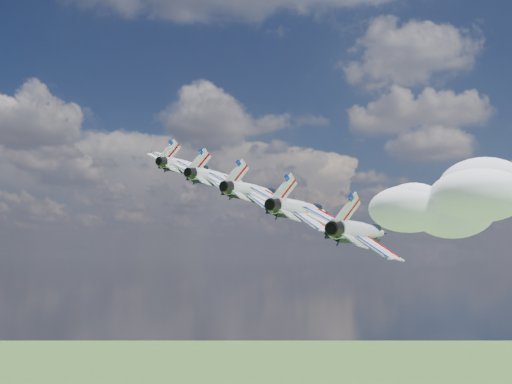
% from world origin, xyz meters
% --- Properties ---
extents(cloud_far, '(66.44, 52.20, 26.10)m').
position_xyz_m(cloud_far, '(53.21, 209.50, 176.60)').
color(cloud_far, white).
extents(jet_0, '(17.77, 19.93, 9.82)m').
position_xyz_m(jet_0, '(-25.64, 21.31, 164.83)').
color(jet_0, white).
extents(jet_1, '(17.77, 19.93, 9.82)m').
position_xyz_m(jet_1, '(-18.65, 13.18, 161.65)').
color(jet_1, white).
extents(jet_2, '(17.77, 19.93, 9.82)m').
position_xyz_m(jet_2, '(-11.67, 5.05, 158.48)').
color(jet_2, white).
extents(jet_3, '(17.77, 19.93, 9.82)m').
position_xyz_m(jet_3, '(-4.68, -3.08, 155.30)').
color(jet_3, white).
extents(jet_4, '(17.77, 19.93, 9.82)m').
position_xyz_m(jet_4, '(2.31, -11.21, 152.12)').
color(jet_4, white).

